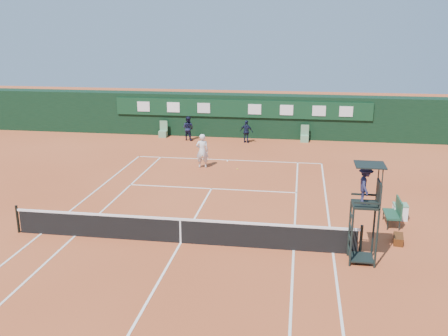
{
  "coord_description": "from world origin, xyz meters",
  "views": [
    {
      "loc": [
        4.14,
        -16.4,
        7.68
      ],
      "look_at": [
        0.68,
        6.0,
        1.2
      ],
      "focal_mm": 40.0,
      "sensor_mm": 36.0,
      "label": 1
    }
  ],
  "objects_px": {
    "tennis_net": "(180,230)",
    "umpire_chair": "(366,193)",
    "cooler": "(400,211)",
    "player": "(202,151)",
    "player_bench": "(395,211)"
  },
  "relations": [
    {
      "from": "player_bench",
      "to": "player",
      "type": "relative_size",
      "value": 0.62
    },
    {
      "from": "cooler",
      "to": "player",
      "type": "bearing_deg",
      "value": 146.3
    },
    {
      "from": "tennis_net",
      "to": "umpire_chair",
      "type": "xyz_separation_m",
      "value": [
        6.36,
        -0.52,
        1.95
      ]
    },
    {
      "from": "player_bench",
      "to": "player",
      "type": "xyz_separation_m",
      "value": [
        -9.2,
        7.09,
        0.37
      ]
    },
    {
      "from": "tennis_net",
      "to": "player",
      "type": "bearing_deg",
      "value": 96.64
    },
    {
      "from": "cooler",
      "to": "umpire_chair",
      "type": "bearing_deg",
      "value": -115.47
    },
    {
      "from": "umpire_chair",
      "to": "cooler",
      "type": "xyz_separation_m",
      "value": [
        2.01,
        4.22,
        -2.13
      ]
    },
    {
      "from": "cooler",
      "to": "player",
      "type": "height_order",
      "value": "player"
    },
    {
      "from": "player",
      "to": "player_bench",
      "type": "bearing_deg",
      "value": 135.6
    },
    {
      "from": "player_bench",
      "to": "cooler",
      "type": "distance_m",
      "value": 0.85
    },
    {
      "from": "tennis_net",
      "to": "umpire_chair",
      "type": "distance_m",
      "value": 6.67
    },
    {
      "from": "umpire_chair",
      "to": "player_bench",
      "type": "distance_m",
      "value": 4.29
    },
    {
      "from": "player_bench",
      "to": "player",
      "type": "distance_m",
      "value": 11.62
    },
    {
      "from": "tennis_net",
      "to": "player",
      "type": "height_order",
      "value": "player"
    },
    {
      "from": "cooler",
      "to": "player",
      "type": "distance_m",
      "value": 11.49
    }
  ]
}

